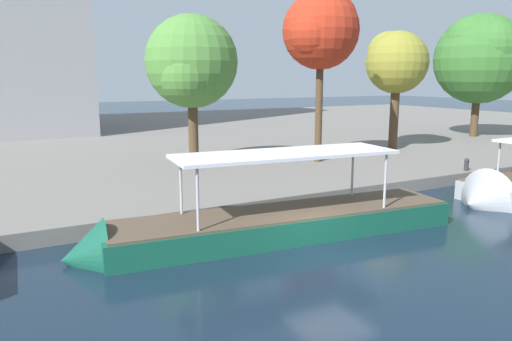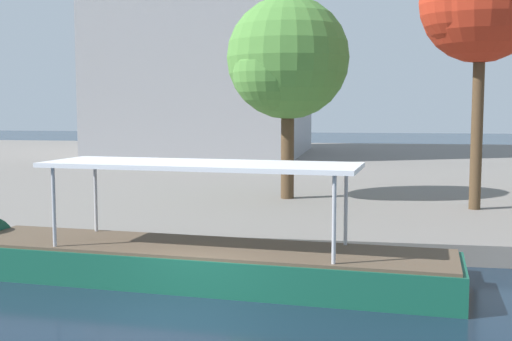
% 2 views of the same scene
% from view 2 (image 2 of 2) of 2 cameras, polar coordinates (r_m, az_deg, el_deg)
% --- Properties ---
extents(ground_plane, '(220.00, 220.00, 0.00)m').
position_cam_2_polar(ground_plane, '(14.97, -6.81, -12.48)').
color(ground_plane, '#142333').
extents(dock_promenade, '(120.00, 55.00, 0.64)m').
position_cam_2_polar(dock_promenade, '(47.07, 4.71, 0.28)').
color(dock_promenade, slate).
rests_on(dock_promenade, ground_plane).
extents(tour_boat_2, '(14.82, 3.98, 4.25)m').
position_cam_2_polar(tour_boat_2, '(17.72, -7.72, -8.51)').
color(tour_boat_2, '#14513D').
rests_on(tour_boat_2, ground_plane).
extents(tree_0, '(4.70, 4.68, 10.40)m').
position_cam_2_polar(tree_0, '(26.79, 19.25, 14.05)').
color(tree_0, '#4C3823').
rests_on(tree_0, dock_promenade).
extents(tree_2, '(5.32, 5.32, 8.82)m').
position_cam_2_polar(tree_2, '(28.30, 2.69, 9.54)').
color(tree_2, '#4C3823').
rests_on(tree_2, dock_promenade).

